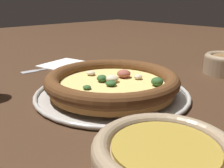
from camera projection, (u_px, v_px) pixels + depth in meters
The scene contains 6 objects.
ground_plane at pixel (112, 96), 0.55m from camera, with size 3.00×3.00×0.00m, color #3D2616.
pizza_tray at pixel (112, 93), 0.55m from camera, with size 0.32×0.32×0.01m.
pizza at pixel (112, 82), 0.55m from camera, with size 0.28×0.28×0.04m.
bowl_near at pixel (164, 164), 0.27m from camera, with size 0.15×0.15×0.06m.
napkin at pixel (69, 65), 0.80m from camera, with size 0.17×0.16×0.01m.
fork at pixel (51, 68), 0.77m from camera, with size 0.04×0.20×0.00m.
Camera 1 is at (-0.38, 0.36, 0.20)m, focal length 42.00 mm.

